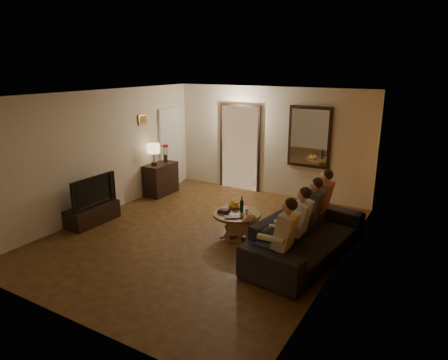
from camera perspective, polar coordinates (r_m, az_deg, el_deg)
The scene contains 33 objects.
floor at distance 7.58m, azimuth -3.13°, elevation -7.87°, with size 5.00×6.00×0.01m, color #3A220F.
ceiling at distance 6.94m, azimuth -3.46°, elevation 12.12°, with size 5.00×6.00×0.01m, color white.
back_wall at distance 9.74m, azimuth 6.52°, elevation 5.50°, with size 5.00×0.02×2.60m, color beige.
front_wall at distance 5.06m, azimuth -22.45°, elevation -5.81°, with size 5.00×0.02×2.60m, color beige.
left_wall at distance 8.75m, azimuth -17.11°, elevation 3.68°, with size 0.02×6.00×2.60m, color beige.
right_wall at distance 6.18m, azimuth 16.44°, elevation -1.31°, with size 0.02×6.00×2.60m, color beige.
orange_accent at distance 6.19m, azimuth 16.35°, elevation -1.29°, with size 0.01×6.00×2.60m, color orange.
kitchen_doorway at distance 10.11m, azimuth 2.28°, elevation 4.54°, with size 1.00×0.06×2.10m, color #FFE0A5.
door_trim at distance 10.10m, azimuth 2.25°, elevation 4.53°, with size 1.12×0.04×2.22m, color black.
fridge_glimpse at distance 10.03m, azimuth 3.54°, elevation 3.55°, with size 0.45×0.03×1.70m, color silver.
mirror_frame at distance 9.31m, azimuth 12.12°, elevation 6.01°, with size 1.00×0.05×1.40m, color black.
mirror_glass at distance 9.28m, azimuth 12.06°, elevation 5.98°, with size 0.86×0.02×1.26m, color white.
white_door at distance 10.44m, azimuth -7.60°, elevation 4.62°, with size 0.06×0.85×2.04m, color white.
framed_art at distance 9.55m, azimuth -11.53°, elevation 8.42°, with size 0.03×0.28×0.24m, color #B28C33.
art_canvas at distance 9.54m, azimuth -11.46°, elevation 8.41°, with size 0.01×0.22×0.18m, color brown.
dresser at distance 9.92m, azimuth -9.02°, elevation 0.16°, with size 0.45×0.86×0.77m, color black.
table_lamp at distance 9.60m, azimuth -10.01°, elevation 3.59°, with size 0.30×0.30×0.54m, color beige, non-canonical shape.
flower_vase at distance 9.94m, azimuth -8.37°, elevation 3.80°, with size 0.14×0.14×0.44m, color red, non-canonical shape.
tv_stand at distance 8.50m, azimuth -18.26°, elevation -4.66°, with size 0.45×1.10×0.37m, color black.
tv at distance 8.34m, azimuth -18.56°, elevation -1.50°, with size 0.14×1.07×0.62m, color black.
sofa at distance 6.76m, azimuth 11.82°, elevation -7.83°, with size 1.01×2.59×0.76m, color black.
person_a at distance 5.92m, azimuth 8.17°, elevation -8.84°, with size 0.60×0.40×1.20m, color tan, non-canonical shape.
person_b at distance 6.44m, azimuth 10.22°, elevation -6.83°, with size 0.60×0.40×1.20m, color tan, non-canonical shape.
person_c at distance 6.96m, azimuth 11.95°, elevation -5.12°, with size 0.60×0.40×1.20m, color tan, non-canonical shape.
person_d at distance 7.50m, azimuth 13.42°, elevation -3.64°, with size 0.60×0.40×1.20m, color tan, non-canonical shape.
dog at distance 7.22m, azimuth 2.16°, elevation -6.71°, with size 0.56×0.24×0.56m, color #9D6848, non-canonical shape.
coffee_table at distance 7.48m, azimuth 1.82°, elevation -6.33°, with size 0.89×0.89×0.45m, color brown.
bowl at distance 7.65m, azimuth 1.44°, elevation -3.75°, with size 0.26×0.26×0.06m, color white.
oranges at distance 7.63m, azimuth 1.44°, elevation -3.27°, with size 0.20×0.20×0.08m, color orange, non-canonical shape.
wine_bottle at distance 7.40m, azimuth 2.56°, elevation -3.43°, with size 0.07×0.07×0.31m, color black, non-canonical shape.
wine_glass at distance 7.34m, azimuth 3.26°, elevation -4.48°, with size 0.06×0.06×0.10m, color silver.
book_stack at distance 7.40m, azimuth -0.03°, elevation -4.40°, with size 0.20×0.15×0.07m, color black, non-canonical shape.
laptop at distance 7.12m, azimuth 1.47°, elevation -5.46°, with size 0.33×0.21×0.03m, color black.
Camera 1 is at (3.84, -5.77, 3.09)m, focal length 32.00 mm.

